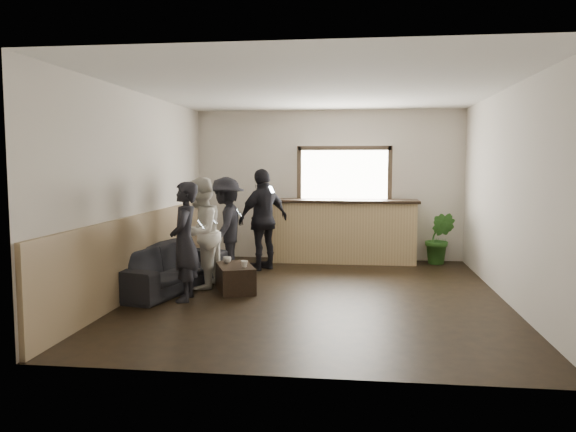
# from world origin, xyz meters

# --- Properties ---
(ground) EXTENTS (5.00, 6.00, 0.01)m
(ground) POSITION_xyz_m (0.00, 0.00, 0.00)
(ground) COLOR black
(room_shell) EXTENTS (5.01, 6.01, 2.80)m
(room_shell) POSITION_xyz_m (-0.74, 0.00, 1.47)
(room_shell) COLOR silver
(room_shell) RESTS_ON ground
(bar_counter) EXTENTS (2.70, 0.68, 2.13)m
(bar_counter) POSITION_xyz_m (0.30, 2.70, 0.64)
(bar_counter) COLOR tan
(bar_counter) RESTS_ON ground
(sofa) EXTENTS (1.33, 2.29, 0.63)m
(sofa) POSITION_xyz_m (-2.15, 0.13, 0.31)
(sofa) COLOR black
(sofa) RESTS_ON ground
(coffee_table) EXTENTS (0.73, 0.94, 0.37)m
(coffee_table) POSITION_xyz_m (-1.17, 0.13, 0.18)
(coffee_table) COLOR black
(coffee_table) RESTS_ON ground
(cup_a) EXTENTS (0.14, 0.14, 0.09)m
(cup_a) POSITION_xyz_m (-1.32, 0.28, 0.42)
(cup_a) COLOR silver
(cup_a) RESTS_ON coffee_table
(cup_b) EXTENTS (0.14, 0.14, 0.09)m
(cup_b) POSITION_xyz_m (-1.00, -0.01, 0.42)
(cup_b) COLOR silver
(cup_b) RESTS_ON coffee_table
(potted_plant) EXTENTS (0.62, 0.56, 0.94)m
(potted_plant) POSITION_xyz_m (2.02, 2.65, 0.47)
(potted_plant) COLOR #2D6623
(potted_plant) RESTS_ON ground
(person_a) EXTENTS (0.50, 0.62, 1.57)m
(person_a) POSITION_xyz_m (-1.70, -0.50, 0.79)
(person_a) COLOR black
(person_a) RESTS_ON ground
(person_b) EXTENTS (0.70, 0.85, 1.61)m
(person_b) POSITION_xyz_m (-1.70, 0.24, 0.80)
(person_b) COLOR beige
(person_b) RESTS_ON ground
(person_c) EXTENTS (0.61, 1.04, 1.59)m
(person_c) POSITION_xyz_m (-1.56, 1.27, 0.80)
(person_c) COLOR black
(person_c) RESTS_ON ground
(person_d) EXTENTS (0.98, 1.03, 1.72)m
(person_d) POSITION_xyz_m (-1.03, 1.78, 0.86)
(person_d) COLOR black
(person_d) RESTS_ON ground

